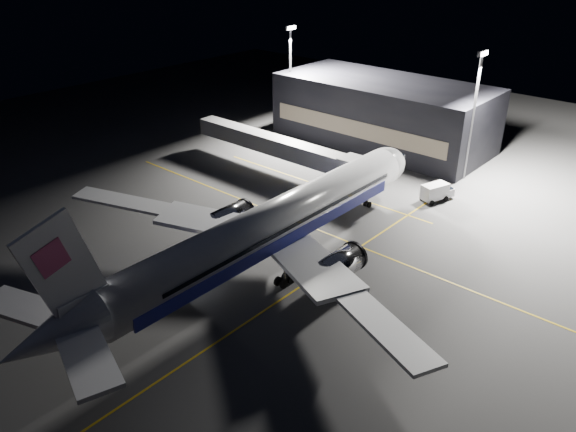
# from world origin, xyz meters

# --- Properties ---
(ground) EXTENTS (200.00, 200.00, 0.00)m
(ground) POSITION_xyz_m (0.00, 0.00, 0.00)
(ground) COLOR #4C4C4F
(ground) RESTS_ON ground
(guide_line_main) EXTENTS (0.25, 80.00, 0.01)m
(guide_line_main) POSITION_xyz_m (10.00, 0.00, 0.01)
(guide_line_main) COLOR gold
(guide_line_main) RESTS_ON ground
(guide_line_cross) EXTENTS (70.00, 0.25, 0.01)m
(guide_line_cross) POSITION_xyz_m (0.00, -6.00, 0.01)
(guide_line_cross) COLOR gold
(guide_line_cross) RESTS_ON ground
(guide_line_side) EXTENTS (0.25, 40.00, 0.01)m
(guide_line_side) POSITION_xyz_m (22.00, 10.00, 0.01)
(guide_line_side) COLOR gold
(guide_line_side) RESTS_ON ground
(airliner) EXTENTS (61.48, 54.22, 16.64)m
(airliner) POSITION_xyz_m (-1.08, 0.00, 5.16)
(airliner) COLOR silver
(airliner) RESTS_ON ground
(terminal) EXTENTS (18.12, 40.00, 12.00)m
(terminal) POSITION_xyz_m (45.98, 14.00, 6.00)
(terminal) COLOR black
(terminal) RESTS_ON ground
(jet_bridge) EXTENTS (3.60, 34.40, 6.30)m
(jet_bridge) POSITION_xyz_m (22.00, 18.06, 4.58)
(jet_bridge) COLOR #B2B2B7
(jet_bridge) RESTS_ON ground
(floodlight_mast_north) EXTENTS (2.40, 0.68, 20.70)m
(floodlight_mast_north) POSITION_xyz_m (40.00, 31.99, 12.37)
(floodlight_mast_north) COLOR #59595E
(floodlight_mast_north) RESTS_ON ground
(floodlight_mast_south) EXTENTS (2.40, 0.67, 20.70)m
(floodlight_mast_south) POSITION_xyz_m (40.00, -6.01, 12.37)
(floodlight_mast_south) COLOR #59595E
(floodlight_mast_south) RESTS_ON ground
(service_truck) EXTENTS (5.69, 3.71, 2.72)m
(service_truck) POSITION_xyz_m (29.34, -6.61, 1.45)
(service_truck) COLOR silver
(service_truck) RESTS_ON ground
(baggage_tug) EXTENTS (2.62, 2.36, 1.58)m
(baggage_tug) POSITION_xyz_m (-12.22, 8.00, 0.73)
(baggage_tug) COLOR black
(baggage_tug) RESTS_ON ground
(safety_cone_a) EXTENTS (0.34, 0.34, 0.52)m
(safety_cone_a) POSITION_xyz_m (-6.69, 7.49, 0.26)
(safety_cone_a) COLOR #EE3E0A
(safety_cone_a) RESTS_ON ground
(safety_cone_b) EXTENTS (0.45, 0.45, 0.67)m
(safety_cone_b) POSITION_xyz_m (2.69, 10.44, 0.34)
(safety_cone_b) COLOR #EE3E0A
(safety_cone_b) RESTS_ON ground
(safety_cone_c) EXTENTS (0.41, 0.41, 0.61)m
(safety_cone_c) POSITION_xyz_m (-1.26, 8.35, 0.31)
(safety_cone_c) COLOR #EE3E0A
(safety_cone_c) RESTS_ON ground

